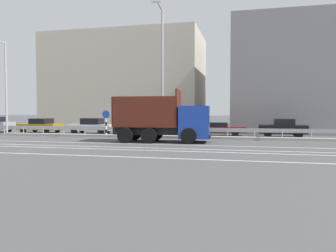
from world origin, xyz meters
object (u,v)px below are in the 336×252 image
Objects in this scene: median_road_sign at (106,123)px; street_lamp_0 at (5,83)px; street_lamp_1 at (162,67)px; parked_car_5 at (283,128)px; church_tower at (267,84)px; dump_truck at (174,123)px; parked_car_1 at (41,125)px; parked_car_4 at (217,129)px; parked_car_2 at (91,126)px; parked_car_3 at (155,127)px.

median_road_sign is 10.41m from street_lamp_0.
parked_car_5 is at bearing 18.69° from street_lamp_1.
church_tower is (0.18, 23.50, 5.47)m from parked_car_5.
dump_truck is at bearing -28.06° from median_road_sign.
median_road_sign is 0.58× the size of parked_car_5.
parked_car_5 is 24.13m from church_tower.
street_lamp_0 is 24.71m from parked_car_5.
dump_truck is at bearing 130.78° from parked_car_5.
street_lamp_0 is 36.05m from church_tower.
parked_car_1 is 22.97m from parked_car_5.
parked_car_4 is at bearing 156.20° from dump_truck.
street_lamp_0 is 19.51m from parked_car_4.
parked_car_1 is 0.31× the size of church_tower.
parked_car_1 is 1.10× the size of parked_car_5.
street_lamp_0 is 0.82× the size of street_lamp_1.
parked_car_5 is 0.28× the size of church_tower.
parked_car_4 is (18.79, 3.30, -4.06)m from street_lamp_0.
dump_truck is at bearing -126.74° from parked_car_2.
parked_car_1 is 33.14m from church_tower.
street_lamp_0 is at bearing -82.78° from parked_car_4.
parked_car_3 is 0.32× the size of church_tower.
dump_truck is 1.38× the size of parked_car_4.
parked_car_1 is 5.49m from parked_car_2.
street_lamp_1 reaches higher than parked_car_4.
parked_car_1 is at bearing -93.16° from parked_car_4.
parked_car_3 is (11.98, -0.23, -0.03)m from parked_car_1.
median_road_sign is 9.19m from parked_car_1.
street_lamp_0 reaches higher than parked_car_5.
parked_car_3 is 0.88× the size of parked_car_4.
parked_car_1 is at bearing 90.34° from parked_car_5.
parked_car_5 is (22.96, -0.42, 0.04)m from parked_car_1.
church_tower reaches higher than parked_car_5.
street_lamp_1 is 14.80m from parked_car_1.
street_lamp_0 is at bearing -132.62° from church_tower.
dump_truck is 1.76× the size of parked_car_5.
church_tower is at bearing -43.64° from parked_car_1.
dump_truck reaches higher than parked_car_1.
dump_truck is 0.81× the size of street_lamp_0.
dump_truck is 1.56× the size of parked_car_3.
parked_car_1 is 17.54m from parked_car_4.
street_lamp_1 is at bearing -159.58° from parked_car_3.
street_lamp_1 is 6.22m from parked_car_3.
dump_truck reaches higher than parked_car_5.
dump_truck is 17.06m from street_lamp_0.
street_lamp_1 is 2.35× the size of parked_car_3.
parked_car_3 is 5.56m from parked_car_4.
median_road_sign is at bearing 129.19° from parked_car_3.
church_tower is (24.39, 26.51, 1.54)m from street_lamp_0.
parked_car_3 is at bearing -115.58° from church_tower.
median_road_sign reaches higher than parked_car_4.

